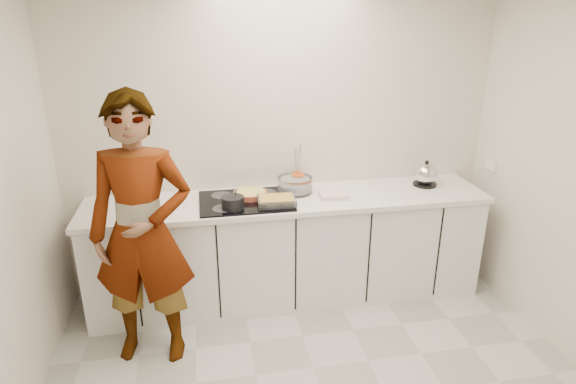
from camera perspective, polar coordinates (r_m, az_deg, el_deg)
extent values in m
cube|color=silver|center=(4.04, -0.72, 6.09)|extent=(3.60, 0.00, 2.60)
cube|color=white|center=(4.52, 22.92, 2.98)|extent=(0.02, 0.15, 0.09)
cube|color=white|center=(4.06, 0.11, -6.96)|extent=(3.20, 0.58, 0.87)
cube|color=white|center=(3.87, 0.11, -0.98)|extent=(3.24, 0.64, 0.04)
cube|color=black|center=(3.80, -5.03, -1.06)|extent=(0.72, 0.54, 0.01)
cylinder|color=#B34D35|center=(3.86, -4.49, -0.23)|extent=(0.35, 0.35, 0.04)
cylinder|color=#E8D660|center=(3.85, -4.49, 0.00)|extent=(0.31, 0.31, 0.01)
cylinder|color=black|center=(3.63, -6.56, -1.24)|extent=(0.20, 0.20, 0.09)
cylinder|color=silver|center=(3.64, -6.30, -0.49)|extent=(0.04, 0.07, 0.14)
cube|color=silver|center=(3.69, -1.39, -1.06)|extent=(0.30, 0.23, 0.05)
cube|color=gold|center=(3.69, -1.39, -0.77)|extent=(0.27, 0.20, 0.02)
cylinder|color=silver|center=(3.96, 0.82, 0.87)|extent=(0.35, 0.35, 0.13)
cylinder|color=white|center=(3.97, 0.82, 0.60)|extent=(0.30, 0.30, 0.06)
cube|color=white|center=(3.88, 5.46, -0.41)|extent=(0.23, 0.17, 0.04)
cylinder|color=black|center=(4.30, 15.88, 0.89)|extent=(0.26, 0.26, 0.02)
sphere|color=silver|center=(4.27, 16.01, 2.08)|extent=(0.25, 0.25, 0.19)
sphere|color=black|center=(4.24, 16.15, 3.41)|extent=(0.04, 0.04, 0.03)
cylinder|color=#DB4809|center=(4.03, 1.17, 1.22)|extent=(0.14, 0.14, 0.13)
imported|color=white|center=(3.33, -16.90, -4.72)|extent=(0.75, 0.55, 1.89)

